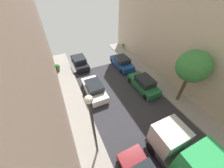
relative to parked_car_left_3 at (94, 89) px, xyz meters
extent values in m
cylinder|color=black|center=(-0.78, -7.65, -0.40)|extent=(0.22, 0.64, 0.64)
cylinder|color=black|center=(0.78, -7.65, -0.40)|extent=(0.22, 0.64, 0.64)
cube|color=white|center=(0.00, 0.04, -0.17)|extent=(1.76, 4.20, 0.76)
cube|color=#1E2328|center=(0.00, -0.11, 0.53)|extent=(1.56, 2.10, 0.64)
cylinder|color=black|center=(-0.78, 1.59, -0.40)|extent=(0.22, 0.64, 0.64)
cylinder|color=black|center=(0.78, 1.59, -0.40)|extent=(0.22, 0.64, 0.64)
cylinder|color=black|center=(-0.78, -1.51, -0.40)|extent=(0.22, 0.64, 0.64)
cylinder|color=black|center=(0.78, -1.51, -0.40)|extent=(0.22, 0.64, 0.64)
cube|color=black|center=(0.00, 6.32, -0.17)|extent=(1.76, 4.20, 0.76)
cube|color=#1E2328|center=(0.00, 6.17, 0.53)|extent=(1.56, 2.10, 0.64)
cylinder|color=black|center=(-0.78, 7.87, -0.40)|extent=(0.22, 0.64, 0.64)
cylinder|color=black|center=(0.78, 7.87, -0.40)|extent=(0.22, 0.64, 0.64)
cylinder|color=black|center=(-0.78, 4.77, -0.40)|extent=(0.22, 0.64, 0.64)
cylinder|color=black|center=(0.78, 4.77, -0.40)|extent=(0.22, 0.64, 0.64)
cube|color=#1E6638|center=(5.40, -1.58, -0.17)|extent=(1.76, 4.20, 0.76)
cube|color=#1E2328|center=(5.40, -1.73, 0.53)|extent=(1.56, 2.10, 0.64)
cylinder|color=black|center=(4.62, -0.03, -0.40)|extent=(0.22, 0.64, 0.64)
cylinder|color=black|center=(6.18, -0.03, -0.40)|extent=(0.22, 0.64, 0.64)
cylinder|color=black|center=(4.62, -3.13, -0.40)|extent=(0.22, 0.64, 0.64)
cylinder|color=black|center=(6.18, -3.13, -0.40)|extent=(0.22, 0.64, 0.64)
cube|color=#194799|center=(5.40, 3.64, -0.17)|extent=(1.76, 4.20, 0.76)
cube|color=#1E2328|center=(5.40, 3.49, 0.53)|extent=(1.56, 2.10, 0.64)
cylinder|color=black|center=(4.62, 5.19, -0.40)|extent=(0.22, 0.64, 0.64)
cylinder|color=black|center=(6.18, 5.19, -0.40)|extent=(0.22, 0.64, 0.64)
cylinder|color=black|center=(4.62, 2.09, -0.40)|extent=(0.22, 0.64, 0.64)
cylinder|color=black|center=(6.18, 2.09, -0.40)|extent=(0.22, 0.64, 0.64)
cube|color=#B7B7BC|center=(2.70, -7.89, 1.11)|extent=(2.10, 1.80, 1.70)
cylinder|color=black|center=(1.72, -7.69, -0.24)|extent=(0.30, 0.96, 0.96)
cylinder|color=black|center=(3.68, -7.69, -0.24)|extent=(0.30, 0.96, 0.96)
cylinder|color=brown|center=(7.62, -4.68, 0.95)|extent=(0.30, 0.30, 3.03)
sphere|color=#38843D|center=(7.62, -4.68, 3.52)|extent=(2.82, 2.82, 2.82)
cylinder|color=#B2A899|center=(8.44, 8.74, -0.36)|extent=(0.39, 0.39, 0.43)
sphere|color=#38843D|center=(8.44, 8.74, 0.04)|extent=(0.45, 0.45, 0.45)
cylinder|color=brown|center=(-3.09, 6.32, -0.41)|extent=(0.50, 0.50, 0.31)
sphere|color=#2D7233|center=(-3.09, 6.32, 0.04)|extent=(0.76, 0.76, 0.76)
cylinder|color=#333338|center=(-1.90, -5.96, 2.13)|extent=(0.16, 0.16, 5.40)
sphere|color=white|center=(-1.90, -5.96, 5.05)|extent=(0.44, 0.44, 0.44)
camera|label=1|loc=(-2.66, -10.11, 9.48)|focal=20.52mm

